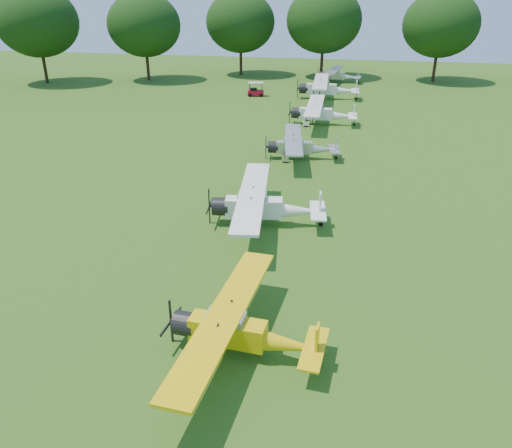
% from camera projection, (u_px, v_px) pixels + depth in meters
% --- Properties ---
extents(ground, '(160.00, 160.00, 0.00)m').
position_uv_depth(ground, '(253.00, 242.00, 26.08)').
color(ground, '#245114').
rests_on(ground, ground).
extents(tree_belt, '(137.36, 130.27, 14.52)m').
position_uv_depth(tree_belt, '(332.00, 88.00, 22.14)').
color(tree_belt, black).
rests_on(tree_belt, ground).
extents(aircraft_2, '(5.79, 9.22, 1.81)m').
position_uv_depth(aircraft_2, '(239.00, 330.00, 17.61)').
color(aircraft_2, yellow).
rests_on(aircraft_2, ground).
extents(aircraft_3, '(6.63, 10.51, 2.06)m').
position_uv_depth(aircraft_3, '(263.00, 205.00, 27.57)').
color(aircraft_3, white).
rests_on(aircraft_3, ground).
extents(aircraft_4, '(5.85, 9.26, 1.82)m').
position_uv_depth(aircraft_4, '(300.00, 146.00, 38.71)').
color(aircraft_4, silver).
rests_on(aircraft_4, ground).
extents(aircraft_5, '(6.69, 10.65, 2.10)m').
position_uv_depth(aircraft_5, '(321.00, 112.00, 48.79)').
color(aircraft_5, white).
rests_on(aircraft_5, ground).
extents(aircraft_6, '(7.56, 12.05, 2.37)m').
position_uv_depth(aircraft_6, '(326.00, 87.00, 60.44)').
color(aircraft_6, white).
rests_on(aircraft_6, ground).
extents(aircraft_7, '(6.27, 9.98, 1.96)m').
position_uv_depth(aircraft_7, '(338.00, 75.00, 71.46)').
color(aircraft_7, silver).
rests_on(aircraft_7, ground).
extents(golf_cart, '(2.15, 1.55, 1.68)m').
position_uv_depth(golf_cart, '(255.00, 92.00, 62.49)').
color(golf_cart, red).
rests_on(golf_cart, ground).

